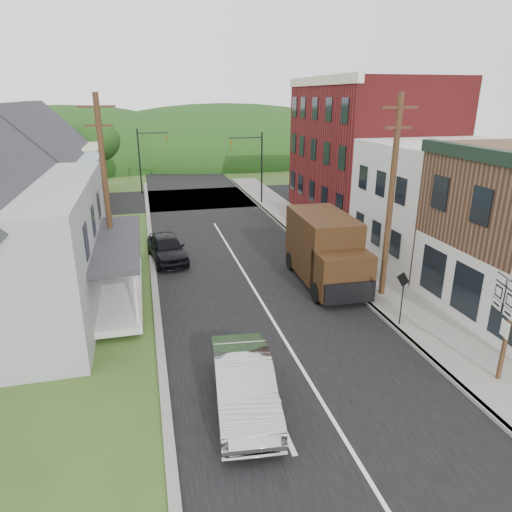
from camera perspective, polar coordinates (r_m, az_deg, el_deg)
ground at (r=17.23m, az=4.26°, el=-11.54°), size 120.00×120.00×0.00m
road at (r=26.02m, az=-2.51°, el=-0.48°), size 9.00×90.00×0.02m
cross_road at (r=42.21m, az=-7.14°, el=7.17°), size 60.00×9.00×0.02m
sidewalk_right at (r=25.97m, az=11.26°, el=-0.72°), size 2.80×55.00×0.15m
curb_right at (r=25.45m, az=8.49°, el=-0.97°), size 0.20×55.00×0.15m
curb_left at (r=23.69m, az=-12.63°, el=-2.85°), size 0.30×55.00×0.12m
storefront_white at (r=27.41m, az=22.51°, el=6.15°), size 8.00×7.00×6.50m
storefront_red at (r=35.12m, az=13.77°, el=12.59°), size 8.00×12.00×10.00m
house_blue at (r=32.05m, az=-25.19°, el=8.34°), size 7.14×8.16×7.28m
house_cream at (r=40.90m, az=-23.66°, el=10.58°), size 7.14×8.16×7.28m
utility_pole_right at (r=20.76m, az=16.51°, el=6.97°), size 1.60×0.26×9.00m
utility_pole_left at (r=22.47m, az=-18.24°, el=7.70°), size 1.60×0.26×9.00m
traffic_signal_right at (r=38.91m, az=-0.29°, el=11.90°), size 2.87×0.20×6.00m
traffic_signal_left at (r=44.80m, az=-13.51°, el=12.37°), size 2.87×0.20×6.00m
tree_left_d at (r=46.37m, az=-19.62°, el=13.43°), size 4.80×4.80×6.94m
forested_ridge at (r=69.73m, az=-10.05°, el=11.84°), size 90.00×30.00×16.00m
silver_sedan at (r=13.98m, az=-1.51°, el=-15.75°), size 2.15×4.98×1.60m
dark_sedan at (r=26.08m, az=-11.08°, el=0.97°), size 2.34×4.64×1.52m
delivery_van at (r=22.49m, az=8.72°, el=0.69°), size 2.68×6.13×3.39m
route_sign_cluster at (r=16.26m, az=29.03°, el=-6.71°), size 0.52×1.91×3.41m
warning_sign at (r=18.85m, az=17.84°, el=-4.20°), size 0.21×0.60×2.26m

